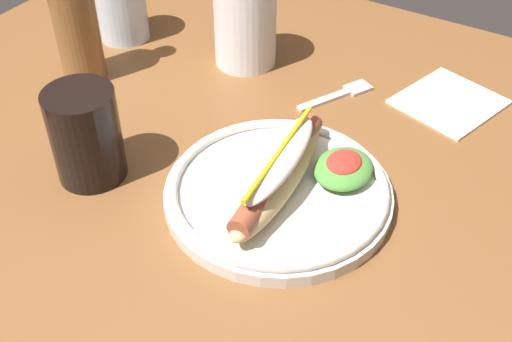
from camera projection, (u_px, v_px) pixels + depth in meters
The scene contains 8 objects.
dining_table at pixel (175, 249), 0.81m from camera, with size 1.18×1.04×0.74m.
hot_dog_plate at pixel (282, 185), 0.73m from camera, with size 0.26×0.26×0.08m.
fork at pixel (340, 94), 0.90m from camera, with size 0.12×0.07×0.00m.
soda_cup at pixel (86, 135), 0.74m from camera, with size 0.08×0.08×0.12m, color black.
water_cup at pixel (121, 6), 1.00m from camera, with size 0.08×0.08×0.11m, color silver.
extra_cup at pixel (245, 25), 0.94m from camera, with size 0.09×0.09×0.12m, color white.
glass_bottle at pixel (76, 26), 0.89m from camera, with size 0.06×0.06×0.22m.
napkin at pixel (449, 102), 0.89m from camera, with size 0.13×0.12×0.00m, color white.
Camera 1 is at (-0.41, -0.38, 1.25)m, focal length 44.89 mm.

